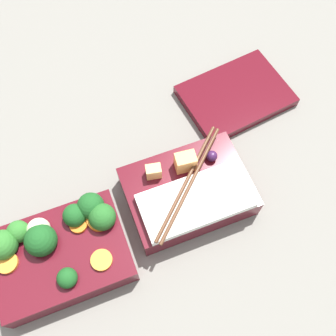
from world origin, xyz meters
TOP-DOWN VIEW (x-y plane):
  - ground_plane at (0.00, 0.00)m, footprint 3.00×3.00m
  - bento_tray_vegetable at (-0.11, -0.00)m, footprint 0.18×0.13m
  - bento_tray_rice at (0.09, 0.01)m, footprint 0.18×0.14m
  - bento_lid at (0.23, 0.16)m, footprint 0.19×0.15m

SIDE VIEW (x-z plane):
  - ground_plane at x=0.00m, z-range 0.00..0.00m
  - bento_lid at x=0.23m, z-range 0.00..0.02m
  - bento_tray_rice at x=0.09m, z-range -0.01..0.06m
  - bento_tray_vegetable at x=-0.11m, z-range -0.01..0.07m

